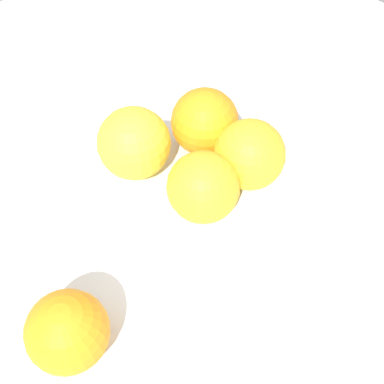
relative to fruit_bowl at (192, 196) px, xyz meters
The scene contains 8 objects.
ground_plane 3.71cm from the fruit_bowl, ahead, with size 110.00×110.00×2.00cm, color silver.
fruit_bowl is the anchor object (origin of this frame).
orange_in_bowl_0 8.74cm from the fruit_bowl, 151.49° to the right, with size 7.73×7.73×7.73cm, color orange.
orange_in_bowl_1 7.99cm from the fruit_bowl, 59.35° to the left, with size 7.57×7.57×7.57cm, color yellow.
orange_in_bowl_2 9.21cm from the fruit_bowl, 136.20° to the left, with size 7.75×7.75×7.75cm, color yellow.
orange_in_bowl_3 9.58cm from the fruit_bowl, 61.89° to the right, with size 8.07×8.07×8.07cm, color yellow.
orange_loose_0 20.95cm from the fruit_bowl, ahead, with size 8.09×8.09×8.09cm, color orange.
side_plate 31.63cm from the fruit_bowl, 135.56° to the right, with size 13.98×13.98×0.80cm, color silver.
Camera 1 is at (26.96, 25.85, 51.03)cm, focal length 48.95 mm.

